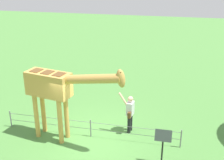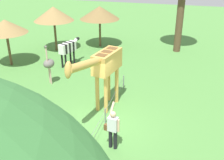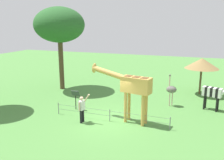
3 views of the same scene
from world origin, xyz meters
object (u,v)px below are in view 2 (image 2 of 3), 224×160
(shade_hut_near, at_px, (100,13))
(info_sign, at_px, (49,141))
(visitor, at_px, (113,127))
(ostrich, at_px, (49,64))
(shade_hut_aside, at_px, (5,26))
(zebra, at_px, (68,48))
(shade_hut_far, at_px, (54,14))
(giraffe, at_px, (103,66))

(shade_hut_near, height_order, info_sign, shade_hut_near)
(visitor, xyz_separation_m, shade_hut_near, (-11.56, -4.09, 1.67))
(ostrich, height_order, shade_hut_aside, shade_hut_aside)
(visitor, xyz_separation_m, info_sign, (1.41, -1.85, 0.05))
(ostrich, height_order, info_sign, ostrich)
(info_sign, bearing_deg, zebra, -160.98)
(shade_hut_near, relative_size, shade_hut_far, 0.95)
(zebra, distance_m, info_sign, 9.10)
(ostrich, xyz_separation_m, shade_hut_aside, (-1.87, -3.72, 1.35))
(giraffe, relative_size, ostrich, 1.76)
(ostrich, relative_size, info_sign, 1.70)
(shade_hut_far, xyz_separation_m, shade_hut_aside, (3.41, -1.59, -0.18))
(shade_hut_aside, xyz_separation_m, info_sign, (7.77, 6.66, -1.58))
(shade_hut_aside, bearing_deg, zebra, 102.61)
(giraffe, relative_size, visitor, 2.27)
(giraffe, xyz_separation_m, ostrich, (-1.90, -3.67, -1.00))
(shade_hut_near, distance_m, info_sign, 13.27)
(zebra, height_order, shade_hut_aside, shade_hut_aside)
(shade_hut_far, distance_m, info_sign, 12.40)
(giraffe, relative_size, shade_hut_near, 1.30)
(shade_hut_near, bearing_deg, ostrich, -5.67)
(shade_hut_near, bearing_deg, shade_hut_aside, -40.37)
(shade_hut_near, bearing_deg, zebra, -9.41)
(giraffe, height_order, ostrich, giraffe)
(zebra, relative_size, shade_hut_aside, 0.61)
(visitor, height_order, shade_hut_aside, shade_hut_aside)
(giraffe, distance_m, shade_hut_aside, 8.31)
(ostrich, height_order, shade_hut_far, shade_hut_far)
(shade_hut_near, bearing_deg, info_sign, 9.80)
(giraffe, distance_m, shade_hut_near, 9.46)
(giraffe, distance_m, info_sign, 4.25)
(shade_hut_near, distance_m, shade_hut_far, 3.36)
(shade_hut_aside, bearing_deg, visitor, 53.24)
(shade_hut_far, bearing_deg, ostrich, 22.03)
(ostrich, bearing_deg, shade_hut_far, -157.97)
(ostrich, xyz_separation_m, info_sign, (5.90, 2.94, -0.23))
(info_sign, bearing_deg, visitor, 127.42)
(zebra, bearing_deg, giraffe, 38.80)
(shade_hut_aside, bearing_deg, shade_hut_far, 155.04)
(visitor, xyz_separation_m, ostrich, (-4.49, -4.79, 0.27))
(shade_hut_far, bearing_deg, shade_hut_near, 122.30)
(ostrich, distance_m, shade_hut_aside, 4.38)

